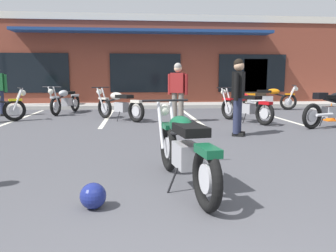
{
  "coord_description": "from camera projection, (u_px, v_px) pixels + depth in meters",
  "views": [
    {
      "loc": [
        -0.42,
        -1.28,
        1.29
      ],
      "look_at": [
        0.05,
        3.62,
        0.55
      ],
      "focal_mm": 35.14,
      "sensor_mm": 36.0,
      "label": 1
    }
  ],
  "objects": [
    {
      "name": "motorcycle_green_cafe_racer",
      "position": [
        245.0,
        106.0,
        9.37
      ],
      "size": [
        1.17,
        1.96,
        0.98
      ],
      "color": "black",
      "rests_on": "ground_plane"
    },
    {
      "name": "helmet_on_pavement",
      "position": [
        93.0,
        196.0,
        3.23
      ],
      "size": [
        0.26,
        0.26,
        0.26
      ],
      "color": "navy",
      "rests_on": "ground_plane"
    },
    {
      "name": "ground_plane",
      "position": [
        162.0,
        153.0,
        5.58
      ],
      "size": [
        80.0,
        80.0,
        0.0
      ],
      "primitive_type": "plane",
      "color": "#47474C"
    },
    {
      "name": "traffic_cone",
      "position": [
        331.0,
        112.0,
        9.69
      ],
      "size": [
        0.34,
        0.34,
        0.53
      ],
      "color": "orange",
      "rests_on": "ground_plane"
    },
    {
      "name": "motorcycle_orange_scrambler",
      "position": [
        270.0,
        98.0,
        12.94
      ],
      "size": [
        2.08,
        0.82,
        0.98
      ],
      "color": "black",
      "rests_on": "ground_plane"
    },
    {
      "name": "motorcycle_silver_naked",
      "position": [
        65.0,
        100.0,
        11.58
      ],
      "size": [
        0.89,
        2.06,
        0.98
      ],
      "color": "black",
      "rests_on": "ground_plane"
    },
    {
      "name": "motorcycle_foreground_classic",
      "position": [
        184.0,
        148.0,
        3.84
      ],
      "size": [
        0.76,
        2.1,
        0.98
      ],
      "color": "black",
      "rests_on": "ground_plane"
    },
    {
      "name": "person_by_back_row",
      "position": [
        238.0,
        92.0,
        7.14
      ],
      "size": [
        0.4,
        0.58,
        1.68
      ],
      "color": "black",
      "rests_on": "ground_plane"
    },
    {
      "name": "sidewalk_kerb",
      "position": [
        146.0,
        105.0,
        14.22
      ],
      "size": [
        22.0,
        1.8,
        0.14
      ],
      "primitive_type": "cube",
      "color": "#A8A59E",
      "rests_on": "ground_plane"
    },
    {
      "name": "brick_storefront_building",
      "position": [
        144.0,
        63.0,
        17.68
      ],
      "size": [
        18.34,
        7.24,
        4.01
      ],
      "color": "brown",
      "rests_on": "ground_plane"
    },
    {
      "name": "motorcycle_black_cruiser",
      "position": [
        336.0,
        107.0,
        8.48
      ],
      "size": [
        2.03,
        1.03,
        0.98
      ],
      "color": "black",
      "rests_on": "ground_plane"
    },
    {
      "name": "motorcycle_red_sportbike",
      "position": [
        119.0,
        105.0,
        9.81
      ],
      "size": [
        1.61,
        1.69,
        0.98
      ],
      "color": "black",
      "rests_on": "ground_plane"
    },
    {
      "name": "person_in_black_shirt",
      "position": [
        178.0,
        89.0,
        9.28
      ],
      "size": [
        0.58,
        0.4,
        1.68
      ],
      "color": "black",
      "rests_on": "ground_plane"
    },
    {
      "name": "painted_stall_lines",
      "position": [
        150.0,
        117.0,
        10.69
      ],
      "size": [
        13.56,
        4.8,
        0.01
      ],
      "color": "silver",
      "rests_on": "ground_plane"
    }
  ]
}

